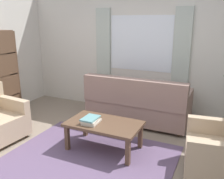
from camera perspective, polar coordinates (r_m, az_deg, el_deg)
name	(u,v)px	position (r m, az deg, el deg)	size (l,w,h in m)	color
ground_plane	(87,161)	(3.60, -5.86, -16.26)	(6.24, 6.24, 0.00)	gray
wall_back	(141,51)	(5.15, 6.84, 8.98)	(5.32, 0.12, 2.60)	silver
window_with_curtains	(140,44)	(5.06, 6.59, 10.56)	(1.98, 0.07, 1.40)	white
area_rug	(87,161)	(3.60, -5.86, -16.18)	(2.33, 1.95, 0.01)	#604C6B
couch	(137,104)	(4.68, 5.86, -3.46)	(1.90, 0.82, 0.92)	gray
coffee_table	(104,126)	(3.71, -1.88, -8.49)	(1.10, 0.64, 0.44)	brown
book_stack_on_table	(91,120)	(3.67, -4.93, -7.13)	(0.24, 0.31, 0.08)	beige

